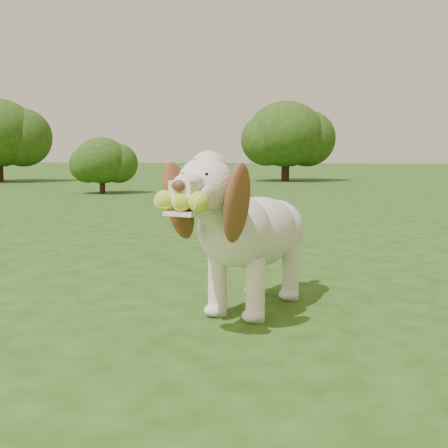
# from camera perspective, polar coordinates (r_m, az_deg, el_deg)

# --- Properties ---
(ground) EXTENTS (80.00, 80.00, 0.00)m
(ground) POSITION_cam_1_polar(r_m,az_deg,el_deg) (2.89, -3.13, -9.72)
(ground) COLOR #1F4012
(ground) RESTS_ON ground
(dog) EXTENTS (0.72, 1.29, 0.85)m
(dog) POSITION_cam_1_polar(r_m,az_deg,el_deg) (2.96, 2.42, -0.33)
(dog) COLOR white
(dog) RESTS_ON ground
(shrub_a) EXTENTS (1.10, 1.10, 1.14)m
(shrub_a) POSITION_cam_1_polar(r_m,az_deg,el_deg) (11.80, -12.32, 6.32)
(shrub_a) COLOR #382314
(shrub_a) RESTS_ON ground
(shrub_i) EXTENTS (2.23, 2.23, 2.31)m
(shrub_i) POSITION_cam_1_polar(r_m,az_deg,el_deg) (16.55, 6.30, 9.06)
(shrub_i) COLOR #382314
(shrub_i) RESTS_ON ground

